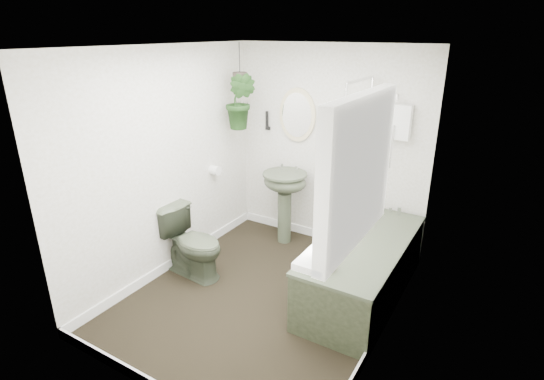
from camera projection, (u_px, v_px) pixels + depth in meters
The scene contains 22 objects.
floor at pixel (264, 296), 4.13m from camera, with size 2.30×2.80×0.02m, color black.
ceiling at pixel (262, 45), 3.30m from camera, with size 2.30×2.80×0.02m, color white.
wall_back at pixel (329, 148), 4.84m from camera, with size 2.30×0.02×2.30m, color white.
wall_front at pixel (141, 252), 2.58m from camera, with size 2.30×0.02×2.30m, color white.
wall_left at pixel (166, 164), 4.27m from camera, with size 0.02×2.80×2.30m, color white.
wall_right at pixel (395, 212), 3.16m from camera, with size 0.02×2.80×2.30m, color white.
skirting at pixel (264, 291), 4.10m from camera, with size 2.30×2.80×0.10m, color white.
bathtub at pixel (363, 269), 4.03m from camera, with size 0.72×1.72×0.58m, color #414A37, non-canonical shape.
bath_screen at pixel (355, 152), 4.24m from camera, with size 0.04×0.72×1.40m, color silver, non-canonical shape.
shower_box at pixel (401, 122), 4.26m from camera, with size 0.20×0.10×0.35m, color white.
oval_mirror at pixel (297, 115), 4.88m from camera, with size 0.46×0.03×0.62m, color beige.
wall_sconce at pixel (267, 120), 5.10m from camera, with size 0.04×0.04×0.22m, color black.
toilet_roll_holder at pixel (215, 170), 4.89m from camera, with size 0.11×0.11×0.11m, color white.
window_recess at pixel (358, 172), 2.45m from camera, with size 0.08×1.00×0.90m, color white.
window_sill at pixel (342, 234), 2.63m from camera, with size 0.18×1.00×0.04m, color white.
window_blinds at pixel (350, 171), 2.47m from camera, with size 0.01×0.86×0.76m, color white.
toilet at pixel (192, 242), 4.37m from camera, with size 0.41×0.71×0.73m, color #414A37.
pedestal_sink at pixel (285, 208), 5.04m from camera, with size 0.52×0.44×0.88m, color #414A37, non-canonical shape.
sill_plant at pixel (351, 198), 2.80m from camera, with size 0.23×0.20×0.25m, color black.
hanging_plant at pixel (241, 101), 4.72m from camera, with size 0.35×0.28×0.63m, color black.
soap_bottle at pixel (330, 259), 3.44m from camera, with size 0.09×0.09×0.19m, color black.
hanging_pot at pixel (240, 78), 4.63m from camera, with size 0.16×0.16×0.12m, color #352D26.
Camera 1 is at (1.86, -2.95, 2.42)m, focal length 28.00 mm.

